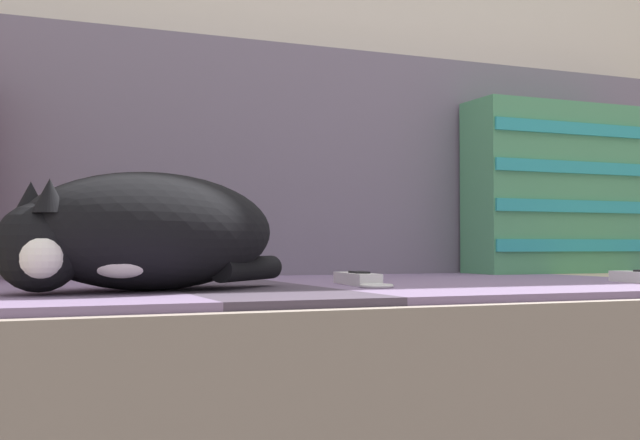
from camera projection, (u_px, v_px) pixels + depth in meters
The scene contains 5 objects.
couch at pixel (348, 403), 1.34m from camera, with size 2.10×0.89×0.40m.
sofa_backrest at pixel (275, 162), 1.70m from camera, with size 2.06×0.14×0.48m.
throw_pillow_striped at pixel (551, 189), 1.80m from camera, with size 0.40×0.14×0.38m.
sleeping_cat at pixel (141, 234), 1.06m from camera, with size 0.41×0.31×0.16m.
game_remote_near at pixel (359, 279), 1.23m from camera, with size 0.07×0.19×0.02m.
Camera 1 is at (-0.55, -1.13, 0.46)m, focal length 45.00 mm.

